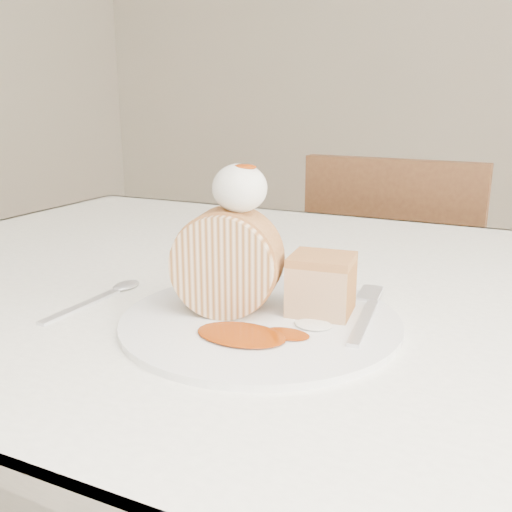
% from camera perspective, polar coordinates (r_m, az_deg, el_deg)
% --- Properties ---
extents(table, '(1.40, 0.90, 0.75)m').
position_cam_1_polar(table, '(0.78, 5.75, -9.01)').
color(table, white).
rests_on(table, ground).
extents(chair_far, '(0.43, 0.43, 0.85)m').
position_cam_1_polar(chair_far, '(1.47, 13.78, -4.56)').
color(chair_far, brown).
rests_on(chair_far, ground).
extents(plate, '(0.33, 0.33, 0.01)m').
position_cam_1_polar(plate, '(0.61, 0.45, -6.47)').
color(plate, white).
rests_on(plate, table).
extents(roulade_slice, '(0.12, 0.08, 0.11)m').
position_cam_1_polar(roulade_slice, '(0.61, -2.94, -0.65)').
color(roulade_slice, '#CEB28F').
rests_on(roulade_slice, plate).
extents(cake_chunk, '(0.07, 0.07, 0.06)m').
position_cam_1_polar(cake_chunk, '(0.62, 6.54, -3.19)').
color(cake_chunk, '#AA7140').
rests_on(cake_chunk, plate).
extents(whipped_cream, '(0.06, 0.06, 0.05)m').
position_cam_1_polar(whipped_cream, '(0.59, -1.63, 6.81)').
color(whipped_cream, silver).
rests_on(whipped_cream, roulade_slice).
extents(caramel_drizzle, '(0.03, 0.02, 0.01)m').
position_cam_1_polar(caramel_drizzle, '(0.59, -1.30, 9.52)').
color(caramel_drizzle, '#822C05').
rests_on(caramel_drizzle, whipped_cream).
extents(caramel_pool, '(0.10, 0.07, 0.00)m').
position_cam_1_polar(caramel_pool, '(0.56, -1.51, -7.84)').
color(caramel_pool, '#822C05').
rests_on(caramel_pool, plate).
extents(fork, '(0.04, 0.18, 0.00)m').
position_cam_1_polar(fork, '(0.60, 10.73, -6.48)').
color(fork, silver).
rests_on(fork, plate).
extents(spoon, '(0.03, 0.15, 0.00)m').
position_cam_1_polar(spoon, '(0.69, -17.07, -4.83)').
color(spoon, silver).
rests_on(spoon, table).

